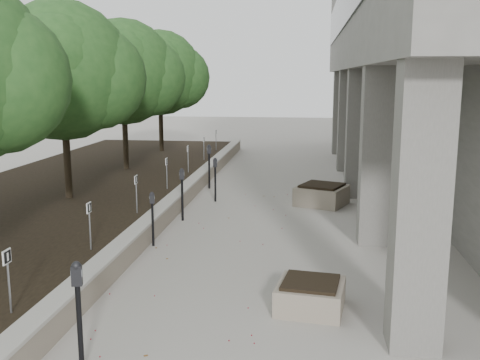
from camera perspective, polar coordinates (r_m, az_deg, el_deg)
The scene contains 20 objects.
retaining_wall at distance 16.38m, azimuth -6.16°, elevation -1.83°, with size 0.39×26.00×0.50m, color gray, non-canonical shape.
planting_bed at distance 17.59m, azimuth -17.90°, elevation -1.59°, with size 7.00×26.00×0.40m, color black.
crabapple_tree_3 at distance 16.03m, azimuth -17.71°, elevation 7.82°, with size 4.60×4.00×5.44m, color #204A1C, non-canonical shape.
crabapple_tree_4 at distance 20.68m, azimuth -11.90°, elevation 8.62°, with size 4.60×4.00×5.44m, color #204A1C, non-canonical shape.
crabapple_tree_5 at distance 25.46m, azimuth -8.24°, elevation 9.08°, with size 4.60×4.00×5.44m, color #204A1C, non-canonical shape.
parking_sign_2 at distance 8.72m, azimuth -22.73°, elevation -9.62°, with size 0.04×0.22×0.96m, color black, non-canonical shape.
parking_sign_3 at distance 11.29m, azimuth -15.22°, elevation -4.61°, with size 0.04×0.22×0.96m, color black, non-canonical shape.
parking_sign_4 at distance 14.03m, azimuth -10.62°, elevation -1.45°, with size 0.04×0.22×0.96m, color black, non-canonical shape.
parking_sign_5 at distance 16.86m, azimuth -7.55°, elevation 0.67°, with size 0.04×0.22×0.96m, color black, non-canonical shape.
parking_sign_6 at distance 19.74m, azimuth -5.37°, elevation 2.17°, with size 0.04×0.22×0.96m, color black, non-canonical shape.
parking_sign_7 at distance 22.65m, azimuth -3.75°, elevation 3.29°, with size 0.04×0.22×0.96m, color black, non-canonical shape.
parking_sign_8 at distance 25.58m, azimuth -2.49°, elevation 4.15°, with size 0.04×0.22×0.96m, color black, non-canonical shape.
parking_meter_1 at distance 7.48m, azimuth -16.24°, elevation -13.57°, with size 0.15×0.11×1.53m, color black, non-canonical shape.
parking_meter_2 at distance 12.57m, azimuth -9.00°, elevation -4.00°, with size 0.12×0.09×1.25m, color black, non-canonical shape.
parking_meter_3 at distance 14.65m, azimuth -5.98°, elevation -1.51°, with size 0.14×0.10×1.41m, color black, non-canonical shape.
parking_meter_4 at distance 16.81m, azimuth -2.56°, elevation 0.03°, with size 0.13×0.10×1.35m, color black, non-canonical shape.
parking_meter_5 at distance 18.78m, azimuth -3.20°, elevation 1.39°, with size 0.15×0.11×1.51m, color black, non-canonical shape.
planter_front at distance 9.33m, azimuth 7.27°, elevation -11.68°, with size 1.06×1.06×0.49m, color gray, non-canonical shape.
planter_back at distance 16.65m, azimuth 8.42°, elevation -1.47°, with size 1.33×1.33×0.62m, color gray, non-canonical shape.
berry_scatter at distance 12.32m, azimuth -2.52°, elevation -7.15°, with size 3.30×14.10×0.02m, color maroon, non-canonical shape.
Camera 1 is at (1.87, -6.56, 3.78)m, focal length 41.39 mm.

